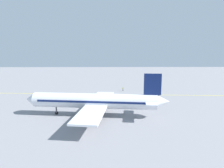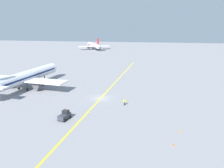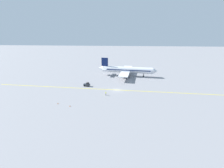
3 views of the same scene
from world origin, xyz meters
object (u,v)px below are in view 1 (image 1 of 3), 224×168
at_px(baggage_tug_dark, 155,94).
at_px(traffic_cone_near_nose, 145,86).
at_px(traffic_cone_mid_apron, 157,86).
at_px(ground_crew_worker, 123,89).
at_px(airplane_at_gate, 95,101).

xyz_separation_m(baggage_tug_dark, traffic_cone_near_nose, (23.55, -1.63, -0.63)).
height_order(baggage_tug_dark, traffic_cone_mid_apron, baggage_tug_dark).
bearing_deg(traffic_cone_mid_apron, baggage_tug_dark, 162.35).
xyz_separation_m(baggage_tug_dark, ground_crew_worker, (11.55, 10.64, 0.01)).
bearing_deg(ground_crew_worker, traffic_cone_mid_apron, -59.91).
height_order(airplane_at_gate, traffic_cone_mid_apron, airplane_at_gate).
xyz_separation_m(airplane_at_gate, traffic_cone_near_nose, (44.32, -21.73, -3.43)).
relative_size(ground_crew_worker, traffic_cone_mid_apron, 3.05).
xyz_separation_m(baggage_tug_dark, traffic_cone_mid_apron, (21.71, -6.91, -0.63)).
height_order(airplane_at_gate, baggage_tug_dark, airplane_at_gate).
bearing_deg(airplane_at_gate, traffic_cone_mid_apron, -32.44).
height_order(traffic_cone_near_nose, traffic_cone_mid_apron, same).
relative_size(baggage_tug_dark, ground_crew_worker, 1.94).
bearing_deg(ground_crew_worker, airplane_at_gate, 163.69).
distance_m(baggage_tug_dark, traffic_cone_mid_apron, 22.80).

